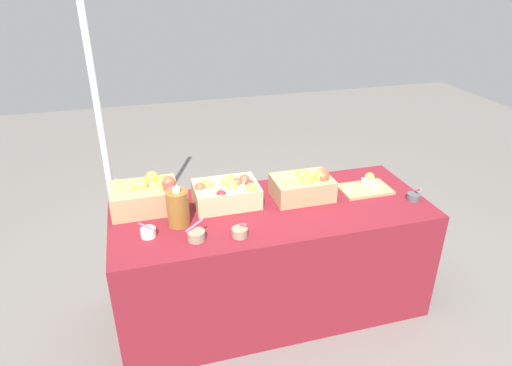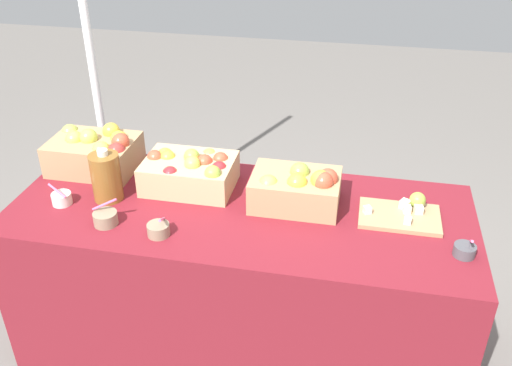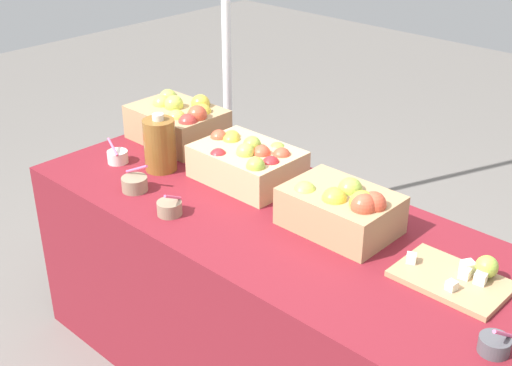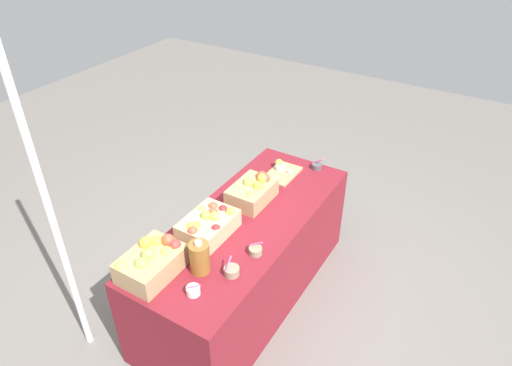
{
  "view_description": "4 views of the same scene",
  "coord_description": "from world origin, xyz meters",
  "views": [
    {
      "loc": [
        -0.73,
        -2.2,
        2.06
      ],
      "look_at": [
        -0.1,
        0.01,
        0.92
      ],
      "focal_mm": 31.24,
      "sensor_mm": 36.0,
      "label": 1
    },
    {
      "loc": [
        0.45,
        -1.87,
        1.99
      ],
      "look_at": [
        0.06,
        0.01,
        0.86
      ],
      "focal_mm": 39.13,
      "sensor_mm": 36.0,
      "label": 2
    },
    {
      "loc": [
        1.34,
        -1.51,
        1.89
      ],
      "look_at": [
        -0.04,
        -0.05,
        0.87
      ],
      "focal_mm": 47.45,
      "sensor_mm": 36.0,
      "label": 3
    },
    {
      "loc": [
        -2.11,
        -1.37,
        2.73
      ],
      "look_at": [
        0.07,
        -0.05,
        1.02
      ],
      "focal_mm": 32.17,
      "sensor_mm": 36.0,
      "label": 4
    }
  ],
  "objects": [
    {
      "name": "cutting_board_front",
      "position": [
        0.65,
        0.07,
        0.76
      ],
      "size": [
        0.32,
        0.21,
        0.08
      ],
      "color": "tan",
      "rests_on": "table"
    },
    {
      "name": "sample_bowl_extra",
      "position": [
        -0.49,
        -0.21,
        0.77
      ],
      "size": [
        0.1,
        0.09,
        0.11
      ],
      "color": "gray",
      "rests_on": "table"
    },
    {
      "name": "cider_jug",
      "position": [
        -0.56,
        -0.03,
        0.84
      ],
      "size": [
        0.12,
        0.12,
        0.23
      ],
      "color": "brown",
      "rests_on": "table"
    },
    {
      "name": "apple_crate_middle",
      "position": [
        -0.25,
        0.13,
        0.82
      ],
      "size": [
        0.38,
        0.28,
        0.17
      ],
      "color": "tan",
      "rests_on": "table"
    },
    {
      "name": "table",
      "position": [
        0.0,
        0.0,
        0.37
      ],
      "size": [
        1.9,
        0.76,
        0.74
      ],
      "primitive_type": "cube",
      "color": "maroon",
      "rests_on": "ground_plane"
    },
    {
      "name": "ground_plane",
      "position": [
        0.0,
        0.0,
        0.0
      ],
      "size": [
        10.0,
        10.0,
        0.0
      ],
      "primitive_type": "plane",
      "color": "slate"
    },
    {
      "name": "sample_bowl_near",
      "position": [
        -0.73,
        -0.11,
        0.77
      ],
      "size": [
        0.09,
        0.08,
        0.1
      ],
      "color": "silver",
      "rests_on": "table"
    },
    {
      "name": "sample_bowl_far",
      "position": [
        0.87,
        -0.14,
        0.76
      ],
      "size": [
        0.08,
        0.09,
        0.1
      ],
      "color": "#4C4C51",
      "rests_on": "table"
    },
    {
      "name": "apple_crate_left",
      "position": [
        -0.72,
        0.2,
        0.83
      ],
      "size": [
        0.38,
        0.28,
        0.2
      ],
      "color": "tan",
      "rests_on": "table"
    },
    {
      "name": "sample_bowl_mid",
      "position": [
        -0.26,
        -0.24,
        0.77
      ],
      "size": [
        0.09,
        0.09,
        0.1
      ],
      "color": "gray",
      "rests_on": "table"
    },
    {
      "name": "tent_pole",
      "position": [
        -0.95,
        0.71,
        1.13
      ],
      "size": [
        0.04,
        0.04,
        2.26
      ],
      "primitive_type": "cylinder",
      "color": "white",
      "rests_on": "ground_plane"
    },
    {
      "name": "apple_crate_right",
      "position": [
        0.22,
        0.08,
        0.82
      ],
      "size": [
        0.36,
        0.25,
        0.18
      ],
      "color": "tan",
      "rests_on": "table"
    }
  ]
}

